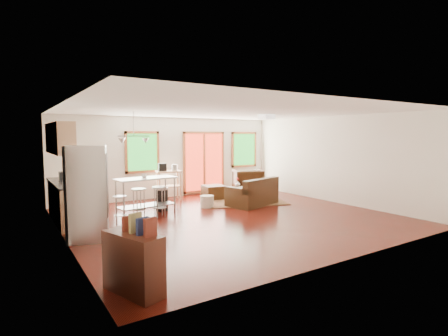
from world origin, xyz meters
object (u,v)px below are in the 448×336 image
loveseat (253,194)px  coffee_table (250,189)px  refrigerator (88,193)px  kitchen_cart (168,175)px  ottoman (214,192)px  armchair (248,181)px  island (146,190)px  rug (243,201)px

loveseat → coffee_table: 1.12m
loveseat → refrigerator: (-4.73, -0.96, 0.60)m
kitchen_cart → ottoman: bearing=-25.5°
coffee_table → armchair: (0.36, 0.65, 0.17)m
armchair → ottoman: (-1.41, -0.10, -0.26)m
island → kitchen_cart: size_ratio=1.37×
ottoman → refrigerator: bearing=-150.3°
armchair → rug: bearing=71.5°
coffee_table → refrigerator: (-5.33, -1.90, 0.60)m
rug → coffee_table: bearing=30.3°
rug → loveseat: 0.74m
rug → ottoman: size_ratio=3.60×
refrigerator → island: size_ratio=1.16×
refrigerator → rug: bearing=34.3°
rug → island: (-3.19, -0.25, 0.65)m
loveseat → island: bearing=156.4°
rug → refrigerator: refrigerator is taller
loveseat → refrigerator: size_ratio=0.91×
loveseat → refrigerator: bearing=175.6°
coffee_table → island: size_ratio=0.62×
refrigerator → kitchen_cart: (2.98, 3.07, -0.12)m
refrigerator → island: (1.66, 1.37, -0.25)m
ottoman → kitchen_cart: size_ratio=0.56×
kitchen_cart → refrigerator: bearing=-134.2°
rug → armchair: (0.84, 0.93, 0.47)m
armchair → ottoman: bearing=27.9°
island → rug: bearing=4.5°
coffee_table → rug: bearing=-149.7°
rug → armchair: bearing=47.8°
armchair → loveseat: bearing=82.5°
rug → armchair: size_ratio=2.43×
refrigerator → coffee_table: bearing=35.5°
island → coffee_table: bearing=8.2°
rug → island: 3.27m
armchair → refrigerator: 6.25m
rug → coffee_table: (0.48, 0.28, 0.30)m
ottoman → island: size_ratio=0.41×
armchair → kitchen_cart: kitchen_cart is taller
armchair → refrigerator: bearing=47.8°
loveseat → refrigerator: 4.86m
rug → armchair: 1.34m
refrigerator → island: bearing=55.4°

